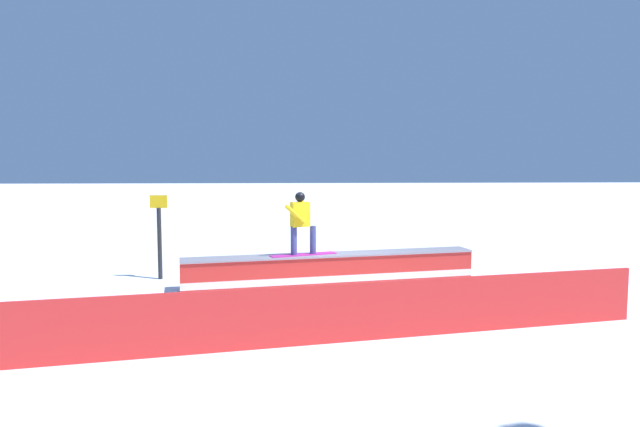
{
  "coord_description": "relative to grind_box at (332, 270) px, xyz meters",
  "views": [
    {
      "loc": [
        0.93,
        12.69,
        2.77
      ],
      "look_at": [
        0.32,
        1.06,
        1.7
      ],
      "focal_mm": 31.95,
      "sensor_mm": 36.0,
      "label": 1
    }
  ],
  "objects": [
    {
      "name": "ground_plane",
      "position": [
        0.0,
        0.0,
        -0.31
      ],
      "size": [
        120.0,
        120.0,
        0.0
      ],
      "primitive_type": "plane",
      "color": "white"
    },
    {
      "name": "grind_box",
      "position": [
        0.0,
        0.0,
        0.0
      ],
      "size": [
        6.69,
        1.93,
        0.69
      ],
      "color": "red",
      "rests_on": "ground_plane"
    },
    {
      "name": "trail_marker",
      "position": [
        4.01,
        -0.74,
        0.75
      ],
      "size": [
        0.4,
        0.1,
        1.98
      ],
      "color": "#262628",
      "rests_on": "ground_plane"
    },
    {
      "name": "safety_fence",
      "position": [
        0.0,
        4.16,
        0.15
      ],
      "size": [
        9.94,
        2.03,
        0.92
      ],
      "primitive_type": "cube",
      "rotation": [
        0.0,
        0.0,
        0.2
      ],
      "color": "red",
      "rests_on": "ground_plane"
    },
    {
      "name": "snowboarder",
      "position": [
        0.7,
        0.15,
        1.14
      ],
      "size": [
        1.53,
        0.78,
        1.41
      ],
      "color": "#C42597",
      "rests_on": "grind_box"
    }
  ]
}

